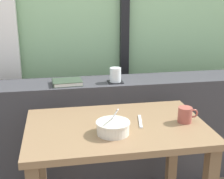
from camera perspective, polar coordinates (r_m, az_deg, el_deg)
window_divider_post at (r=2.63m, az=2.34°, el=15.46°), size 0.07×0.05×2.60m
dark_console_ledge at (r=2.37m, az=0.12°, el=-7.51°), size 2.80×0.30×0.79m
breakfast_table at (r=1.76m, az=0.81°, el=-10.21°), size 0.96×0.62×0.70m
coaster_square at (r=2.18m, az=0.61°, el=1.38°), size 0.10×0.10×0.00m
juice_glass at (r=2.17m, az=0.61°, el=2.59°), size 0.08×0.08×0.10m
closed_book at (r=2.15m, az=-8.10°, el=1.32°), size 0.21×0.16×0.03m
soup_bowl at (r=1.60m, az=0.18°, el=-6.84°), size 0.17×0.17×0.14m
fork_utensil at (r=1.75m, az=5.09°, el=-5.71°), size 0.05×0.17×0.01m
ceramic_mug at (r=1.77m, az=13.03°, el=-4.42°), size 0.11×0.08×0.08m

